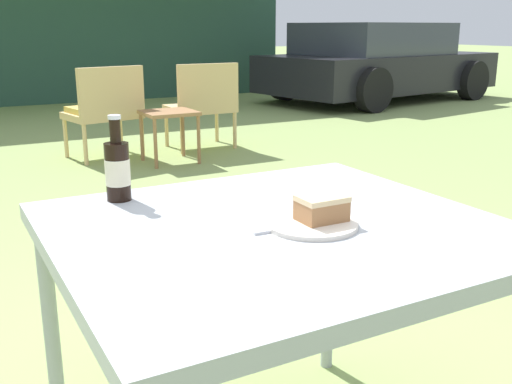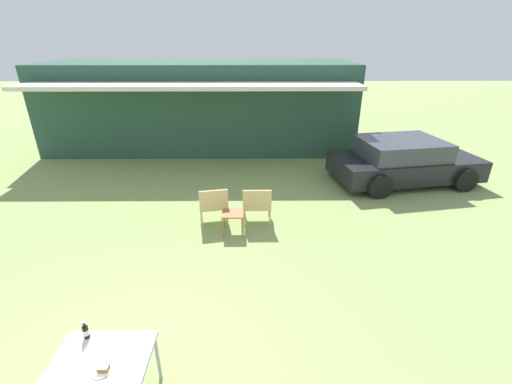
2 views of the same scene
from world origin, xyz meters
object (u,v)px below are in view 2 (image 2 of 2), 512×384
Objects in this scene: wicker_chair_plain at (257,203)px; patio_table at (99,370)px; wicker_chair_cushioned at (213,203)px; garden_side_table at (233,215)px; cake_on_plate at (102,369)px; parked_car at (403,161)px; cola_bottle_near at (86,332)px.

patio_table is (-1.63, -4.13, 0.19)m from wicker_chair_plain.
wicker_chair_cushioned reaches higher than garden_side_table.
wicker_chair_cushioned is 0.93m from wicker_chair_plain.
wicker_chair_plain reaches higher than garden_side_table.
wicker_chair_plain reaches higher than cake_on_plate.
wicker_chair_cushioned is (-4.94, -2.29, -0.13)m from parked_car.
cake_on_plate is 0.95× the size of cola_bottle_near.
garden_side_table is at bearing 124.51° from wicker_chair_cushioned.
parked_car reaches higher than patio_table.
garden_side_table is 3.94m from cake_on_plate.
patio_table is at bearing 69.34° from wicker_chair_cushioned.
cake_on_plate is at bearing -51.30° from cola_bottle_near.
parked_car is 5.02× the size of wicker_chair_plain.
cola_bottle_near is at bearing 125.54° from patio_table.
cake_on_plate is (-5.57, -6.48, 0.15)m from parked_car.
wicker_chair_cushioned reaches higher than patio_table.
cake_on_plate is at bearing -140.21° from parked_car.
cola_bottle_near is at bearing 64.75° from wicker_chair_cushioned.
parked_car is 5.26m from garden_side_table.
parked_car is at bearing 45.86° from cola_bottle_near.
garden_side_table is (0.43, -0.42, -0.07)m from wicker_chair_cushioned.
cake_on_plate is 0.53m from cola_bottle_near.
garden_side_table is 2.16× the size of cake_on_plate.
wicker_chair_cushioned and wicker_chair_plain have the same top height.
patio_table is (-1.13, -3.72, 0.27)m from garden_side_table.
parked_car is 5.02× the size of wicker_chair_cushioned.
garden_side_table is at bearing 73.10° from patio_table.
patio_table reaches higher than garden_side_table.
garden_side_table is (-4.51, -2.71, -0.20)m from parked_car.
cola_bottle_near is at bearing 63.43° from wicker_chair_plain.
wicker_chair_plain is (-4.01, -2.31, -0.13)m from parked_car.
cake_on_plate is (-0.63, -4.20, 0.28)m from wicker_chair_cushioned.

